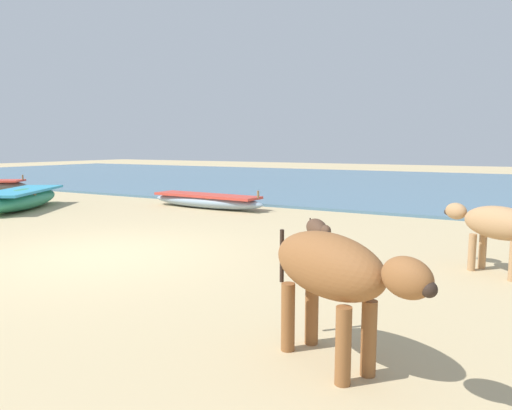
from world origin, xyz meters
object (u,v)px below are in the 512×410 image
object	(u,v)px
cow_adult_brown	(332,272)
cow_second_adult_tan	(495,225)
calf_far_dark	(317,230)
fishing_boat_1	(207,200)
fishing_boat_0	(22,199)

from	to	relation	value
cow_adult_brown	cow_second_adult_tan	world-z (taller)	cow_adult_brown
cow_adult_brown	calf_far_dark	size ratio (longest dim) A/B	1.86
fishing_boat_1	cow_adult_brown	bearing A→B (deg)	-46.02
cow_adult_brown	calf_far_dark	xyz separation A→B (m)	(-1.49, 3.35, -0.33)
cow_adult_brown	cow_second_adult_tan	bearing A→B (deg)	103.55
fishing_boat_0	fishing_boat_1	xyz separation A→B (m)	(4.35, 2.81, -0.09)
fishing_boat_1	calf_far_dark	bearing A→B (deg)	-36.41
calf_far_dark	cow_second_adult_tan	bearing A→B (deg)	59.78
fishing_boat_1	cow_adult_brown	distance (m)	9.98
cow_adult_brown	calf_far_dark	world-z (taller)	cow_adult_brown
fishing_boat_1	calf_far_dark	xyz separation A→B (m)	(5.10, -4.13, 0.24)
cow_second_adult_tan	fishing_boat_0	bearing A→B (deg)	27.44
cow_adult_brown	cow_second_adult_tan	distance (m)	3.88
fishing_boat_1	cow_second_adult_tan	world-z (taller)	cow_second_adult_tan
cow_adult_brown	cow_second_adult_tan	size ratio (longest dim) A/B	1.16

